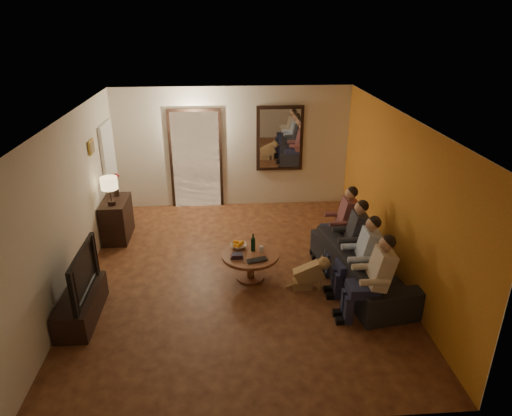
{
  "coord_description": "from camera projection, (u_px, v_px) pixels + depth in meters",
  "views": [
    {
      "loc": [
        -0.19,
        -6.49,
        3.99
      ],
      "look_at": [
        0.3,
        0.3,
        1.05
      ],
      "focal_mm": 32.0,
      "sensor_mm": 36.0,
      "label": 1
    }
  ],
  "objects": [
    {
      "name": "wine_glass",
      "position": [
        261.0,
        249.0,
        7.28
      ],
      "size": [
        0.06,
        0.06,
        0.1
      ],
      "primitive_type": "cylinder",
      "color": "silver",
      "rests_on": "coffee_table"
    },
    {
      "name": "tv_stand",
      "position": [
        81.0,
        306.0,
        6.38
      ],
      "size": [
        0.45,
        1.2,
        0.4
      ],
      "primitive_type": "cube",
      "color": "black",
      "rests_on": "floor"
    },
    {
      "name": "mirror_glass",
      "position": [
        280.0,
        139.0,
        9.69
      ],
      "size": [
        0.86,
        0.02,
        1.26
      ],
      "primitive_type": "cube",
      "color": "white",
      "rests_on": "back_wall"
    },
    {
      "name": "flower_vase",
      "position": [
        116.0,
        185.0,
        8.57
      ],
      "size": [
        0.14,
        0.14,
        0.44
      ],
      "primitive_type": null,
      "color": "red",
      "rests_on": "dresser"
    },
    {
      "name": "person_d",
      "position": [
        343.0,
        225.0,
        7.87
      ],
      "size": [
        0.6,
        0.4,
        1.2
      ],
      "primitive_type": null,
      "color": "tan",
      "rests_on": "sofa"
    },
    {
      "name": "left_wall",
      "position": [
        72.0,
        206.0,
        6.86
      ],
      "size": [
        0.02,
        6.0,
        2.6
      ],
      "primitive_type": "cube",
      "color": "beige",
      "rests_on": "floor"
    },
    {
      "name": "art_canvas",
      "position": [
        92.0,
        147.0,
        7.83
      ],
      "size": [
        0.01,
        0.22,
        0.18
      ],
      "primitive_type": "cube",
      "color": "brown",
      "rests_on": "left_wall"
    },
    {
      "name": "front_wall",
      "position": [
        249.0,
        323.0,
        4.27
      ],
      "size": [
        5.0,
        0.02,
        2.6
      ],
      "primitive_type": "cube",
      "color": "beige",
      "rests_on": "floor"
    },
    {
      "name": "person_a",
      "position": [
        375.0,
        281.0,
        6.22
      ],
      "size": [
        0.6,
        0.4,
        1.2
      ],
      "primitive_type": null,
      "color": "tan",
      "rests_on": "sofa"
    },
    {
      "name": "framed_art",
      "position": [
        91.0,
        147.0,
        7.83
      ],
      "size": [
        0.03,
        0.28,
        0.24
      ],
      "primitive_type": "cube",
      "color": "#B28C33",
      "rests_on": "left_wall"
    },
    {
      "name": "bowl",
      "position": [
        239.0,
        246.0,
        7.42
      ],
      "size": [
        0.26,
        0.26,
        0.06
      ],
      "primitive_type": "imported",
      "color": "white",
      "rests_on": "coffee_table"
    },
    {
      "name": "laptop",
      "position": [
        258.0,
        262.0,
        6.99
      ],
      "size": [
        0.38,
        0.3,
        0.03
      ],
      "primitive_type": "imported",
      "rotation": [
        0.0,
        0.0,
        0.28
      ],
      "color": "black",
      "rests_on": "coffee_table"
    },
    {
      "name": "book_stack",
      "position": [
        237.0,
        255.0,
        7.12
      ],
      "size": [
        0.2,
        0.15,
        0.07
      ],
      "primitive_type": null,
      "color": "black",
      "rests_on": "coffee_table"
    },
    {
      "name": "floor",
      "position": [
        239.0,
        274.0,
        7.54
      ],
      "size": [
        5.0,
        6.0,
        0.01
      ],
      "primitive_type": "cube",
      "color": "#441D12",
      "rests_on": "ground"
    },
    {
      "name": "fridge_glimpse",
      "position": [
        208.0,
        167.0,
        9.88
      ],
      "size": [
        0.45,
        0.03,
        1.7
      ],
      "primitive_type": "cube",
      "color": "silver",
      "rests_on": "floor"
    },
    {
      "name": "dresser",
      "position": [
        117.0,
        219.0,
        8.61
      ],
      "size": [
        0.45,
        0.86,
        0.77
      ],
      "primitive_type": "cube",
      "color": "black",
      "rests_on": "floor"
    },
    {
      "name": "white_door",
      "position": [
        111.0,
        174.0,
        9.08
      ],
      "size": [
        0.06,
        0.85,
        2.04
      ],
      "primitive_type": "cube",
      "color": "white",
      "rests_on": "floor"
    },
    {
      "name": "back_wall",
      "position": [
        233.0,
        148.0,
        9.77
      ],
      "size": [
        5.0,
        0.02,
        2.6
      ],
      "primitive_type": "cube",
      "color": "beige",
      "rests_on": "floor"
    },
    {
      "name": "orange_accent",
      "position": [
        396.0,
        197.0,
        7.18
      ],
      "size": [
        0.01,
        6.0,
        2.6
      ],
      "primitive_type": "cube",
      "color": "#B9801F",
      "rests_on": "right_wall"
    },
    {
      "name": "sofa",
      "position": [
        362.0,
        265.0,
        7.16
      ],
      "size": [
        2.39,
        1.24,
        0.66
      ],
      "primitive_type": "imported",
      "rotation": [
        0.0,
        0.0,
        1.73
      ],
      "color": "black",
      "rests_on": "floor"
    },
    {
      "name": "kitchen_doorway",
      "position": [
        196.0,
        160.0,
        9.8
      ],
      "size": [
        1.0,
        0.06,
        2.1
      ],
      "primitive_type": "cube",
      "color": "#FFE0A5",
      "rests_on": "floor"
    },
    {
      "name": "wine_bottle",
      "position": [
        253.0,
        242.0,
        7.28
      ],
      "size": [
        0.07,
        0.07,
        0.31
      ],
      "primitive_type": null,
      "color": "black",
      "rests_on": "coffee_table"
    },
    {
      "name": "oranges",
      "position": [
        238.0,
        242.0,
        7.39
      ],
      "size": [
        0.2,
        0.2,
        0.08
      ],
      "primitive_type": null,
      "color": "orange",
      "rests_on": "bowl"
    },
    {
      "name": "ceiling",
      "position": [
        237.0,
        117.0,
        6.51
      ],
      "size": [
        5.0,
        6.0,
        0.01
      ],
      "primitive_type": "cube",
      "color": "white",
      "rests_on": "back_wall"
    },
    {
      "name": "tv",
      "position": [
        75.0,
        273.0,
        6.17
      ],
      "size": [
        1.15,
        0.15,
        0.66
      ],
      "primitive_type": "imported",
      "rotation": [
        0.0,
        0.0,
        1.57
      ],
      "color": "black",
      "rests_on": "tv_stand"
    },
    {
      "name": "dog",
      "position": [
        309.0,
        273.0,
        7.04
      ],
      "size": [
        0.57,
        0.26,
        0.56
      ],
      "primitive_type": null,
      "rotation": [
        0.0,
        0.0,
        -0.03
      ],
      "color": "tan",
      "rests_on": "floor"
    },
    {
      "name": "coffee_table",
      "position": [
        250.0,
        266.0,
        7.33
      ],
      "size": [
        0.99,
        0.99,
        0.45
      ],
      "primitive_type": "cylinder",
      "rotation": [
        0.0,
        0.0,
        -0.09
      ],
      "color": "brown",
      "rests_on": "floor"
    },
    {
      "name": "door_trim",
      "position": [
        196.0,
        160.0,
        9.79
      ],
      "size": [
        1.12,
        0.04,
        2.22
      ],
      "primitive_type": "cube",
      "color": "black",
      "rests_on": "floor"
    },
    {
      "name": "right_wall",
      "position": [
        396.0,
        197.0,
        7.19
      ],
      "size": [
        0.02,
        6.0,
        2.6
      ],
      "primitive_type": "cube",
      "color": "beige",
      "rests_on": "floor"
    },
    {
      "name": "person_b",
      "position": [
        363.0,
        260.0,
        6.77
      ],
      "size": [
        0.6,
        0.4,
        1.2
      ],
      "primitive_type": null,
      "color": "tan",
      "rests_on": "sofa"
    },
    {
      "name": "mirror_frame",
      "position": [
        280.0,
        139.0,
        9.72
      ],
      "size": [
        1.0,
        0.05,
        1.4
      ],
      "primitive_type": "cube",
      "color": "black",
      "rests_on": "back_wall"
    },
    {
      "name": "person_c",
      "position": [
        352.0,
        241.0,
        7.32
      ],
      "size": [
        0.6,
        0.4,
        1.2
      ],
      "primitive_type": null,
      "color": "tan",
      "rests_on": "sofa"
    },
    {
      "name": "table_lamp",
      "position": [
        110.0,
        191.0,
        8.15
      ],
      "size": [
        0.3,
        0.3,
        0.54
      ],
      "primitive_type": null,
      "color": "beige",
      "rests_on": "dresser"
    }
  ]
}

